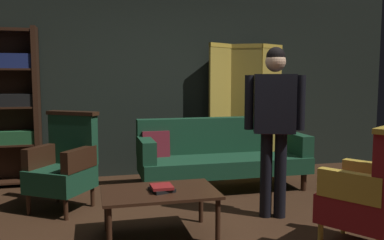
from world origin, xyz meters
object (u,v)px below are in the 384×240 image
(armchair_gilt_accent, at_px, (370,192))
(potted_plant, at_px, (73,149))
(coffee_table, at_px, (160,196))
(book_red_leather, at_px, (162,187))
(velvet_couch, at_px, (221,153))
(folding_screen, at_px, (246,106))
(book_black_cloth, at_px, (162,190))
(standing_figure, at_px, (274,116))
(bookshelf, at_px, (2,104))
(armchair_wing_left, at_px, (64,164))

(armchair_gilt_accent, bearing_deg, potted_plant, 133.51)
(coffee_table, xyz_separation_m, book_red_leather, (0.01, -0.02, 0.09))
(velvet_couch, distance_m, coffee_table, 1.77)
(folding_screen, height_order, coffee_table, folding_screen)
(coffee_table, relative_size, book_black_cloth, 5.19)
(armchair_gilt_accent, xyz_separation_m, standing_figure, (-0.40, 0.93, 0.54))
(velvet_couch, height_order, potted_plant, velvet_couch)
(standing_figure, xyz_separation_m, book_black_cloth, (-1.18, -0.27, -0.59))
(bookshelf, bearing_deg, book_red_leather, -52.72)
(coffee_table, bearing_deg, velvet_couch, 54.08)
(folding_screen, relative_size, book_red_leather, 9.69)
(armchair_gilt_accent, xyz_separation_m, potted_plant, (-2.40, 2.52, 0.02))
(book_black_cloth, bearing_deg, velvet_couch, 54.91)
(coffee_table, height_order, standing_figure, standing_figure)
(armchair_gilt_accent, distance_m, book_black_cloth, 1.72)
(standing_figure, xyz_separation_m, potted_plant, (-1.99, 1.59, -0.52))
(velvet_couch, height_order, book_red_leather, velvet_couch)
(bookshelf, height_order, potted_plant, bookshelf)
(bookshelf, bearing_deg, coffee_table, -52.67)
(armchair_wing_left, height_order, book_black_cloth, armchair_wing_left)
(armchair_gilt_accent, bearing_deg, standing_figure, 113.48)
(coffee_table, height_order, potted_plant, potted_plant)
(book_black_cloth, bearing_deg, potted_plant, 113.57)
(coffee_table, bearing_deg, book_black_cloth, -57.31)
(armchair_wing_left, relative_size, standing_figure, 0.61)
(bookshelf, distance_m, armchair_gilt_accent, 4.38)
(coffee_table, relative_size, armchair_gilt_accent, 0.96)
(bookshelf, height_order, coffee_table, bookshelf)
(velvet_couch, xyz_separation_m, armchair_gilt_accent, (0.56, -2.12, 0.04))
(bookshelf, height_order, standing_figure, bookshelf)
(standing_figure, bearing_deg, armchair_wing_left, 159.19)
(standing_figure, bearing_deg, armchair_gilt_accent, -66.52)
(armchair_wing_left, relative_size, book_black_cloth, 5.40)
(coffee_table, relative_size, potted_plant, 1.14)
(velvet_couch, relative_size, armchair_gilt_accent, 2.04)
(folding_screen, xyz_separation_m, book_black_cloth, (-1.68, -2.28, -0.55))
(armchair_wing_left, xyz_separation_m, book_red_leather, (0.87, -1.05, -0.03))
(armchair_gilt_accent, xyz_separation_m, book_red_leather, (-1.58, 0.66, -0.03))
(book_red_leather, bearing_deg, potted_plant, 113.57)
(coffee_table, distance_m, potted_plant, 2.01)
(coffee_table, distance_m, book_black_cloth, 0.07)
(velvet_couch, distance_m, armchair_wing_left, 1.94)
(velvet_couch, relative_size, book_red_leather, 10.81)
(book_red_leather, bearing_deg, standing_figure, 12.76)
(armchair_gilt_accent, xyz_separation_m, armchair_wing_left, (-2.45, 1.71, 0.00))
(velvet_couch, bearing_deg, folding_screen, 51.57)
(bookshelf, height_order, armchair_gilt_accent, bookshelf)
(velvet_couch, distance_m, book_black_cloth, 1.78)
(potted_plant, height_order, book_black_cloth, potted_plant)
(book_black_cloth, xyz_separation_m, book_red_leather, (0.00, 0.00, 0.03))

